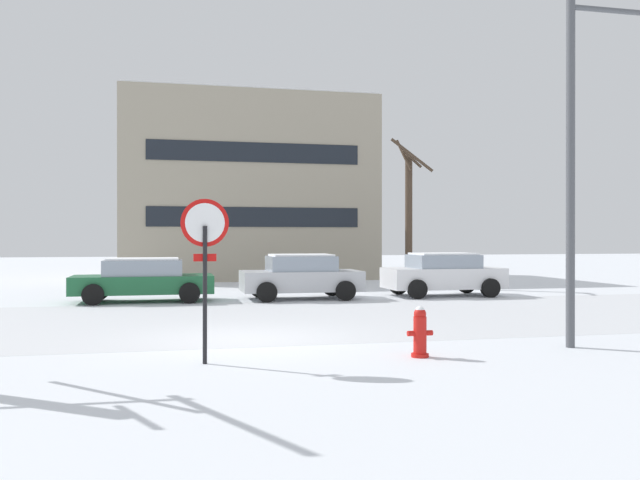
{
  "coord_description": "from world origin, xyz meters",
  "views": [
    {
      "loc": [
        -1.46,
        -13.11,
        2.0
      ],
      "look_at": [
        2.65,
        5.07,
        1.94
      ],
      "focal_mm": 37.4,
      "sensor_mm": 36.0,
      "label": 1
    }
  ],
  "objects_px": {
    "parked_car_silver": "(301,276)",
    "fire_hydrant": "(420,331)",
    "street_lamp": "(586,136)",
    "parked_car_white": "(443,274)",
    "stop_sign": "(205,248)",
    "parked_car_green": "(143,279)"
  },
  "relations": [
    {
      "from": "stop_sign",
      "to": "fire_hydrant",
      "type": "height_order",
      "value": "stop_sign"
    },
    {
      "from": "parked_car_silver",
      "to": "parked_car_white",
      "type": "distance_m",
      "value": 5.0
    },
    {
      "from": "fire_hydrant",
      "to": "stop_sign",
      "type": "bearing_deg",
      "value": 177.71
    },
    {
      "from": "parked_car_green",
      "to": "parked_car_white",
      "type": "relative_size",
      "value": 1.08
    },
    {
      "from": "street_lamp",
      "to": "parked_car_white",
      "type": "height_order",
      "value": "street_lamp"
    },
    {
      "from": "parked_car_white",
      "to": "stop_sign",
      "type": "bearing_deg",
      "value": -128.77
    },
    {
      "from": "stop_sign",
      "to": "street_lamp",
      "type": "height_order",
      "value": "street_lamp"
    },
    {
      "from": "fire_hydrant",
      "to": "parked_car_green",
      "type": "height_order",
      "value": "parked_car_green"
    },
    {
      "from": "fire_hydrant",
      "to": "parked_car_silver",
      "type": "xyz_separation_m",
      "value": [
        0.09,
        10.86,
        0.32
      ]
    },
    {
      "from": "street_lamp",
      "to": "parked_car_silver",
      "type": "xyz_separation_m",
      "value": [
        -3.28,
        10.53,
        -3.12
      ]
    },
    {
      "from": "parked_car_green",
      "to": "street_lamp",
      "type": "bearing_deg",
      "value": -52.25
    },
    {
      "from": "stop_sign",
      "to": "fire_hydrant",
      "type": "xyz_separation_m",
      "value": [
        3.56,
        -0.14,
        -1.41
      ]
    },
    {
      "from": "parked_car_silver",
      "to": "parked_car_white",
      "type": "xyz_separation_m",
      "value": [
        5.0,
        0.05,
        0.01
      ]
    },
    {
      "from": "stop_sign",
      "to": "parked_car_green",
      "type": "distance_m",
      "value": 11.03
    },
    {
      "from": "fire_hydrant",
      "to": "parked_car_white",
      "type": "xyz_separation_m",
      "value": [
        5.09,
        10.91,
        0.33
      ]
    },
    {
      "from": "street_lamp",
      "to": "parked_car_green",
      "type": "height_order",
      "value": "street_lamp"
    },
    {
      "from": "stop_sign",
      "to": "parked_car_silver",
      "type": "xyz_separation_m",
      "value": [
        3.64,
        10.72,
        -1.09
      ]
    },
    {
      "from": "parked_car_green",
      "to": "parked_car_white",
      "type": "distance_m",
      "value": 10.01
    },
    {
      "from": "street_lamp",
      "to": "parked_car_white",
      "type": "xyz_separation_m",
      "value": [
        1.72,
        10.58,
        -3.11
      ]
    },
    {
      "from": "street_lamp",
      "to": "fire_hydrant",
      "type": "bearing_deg",
      "value": -174.49
    },
    {
      "from": "fire_hydrant",
      "to": "parked_car_green",
      "type": "bearing_deg",
      "value": 114.03
    },
    {
      "from": "parked_car_silver",
      "to": "fire_hydrant",
      "type": "bearing_deg",
      "value": -90.46
    }
  ]
}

